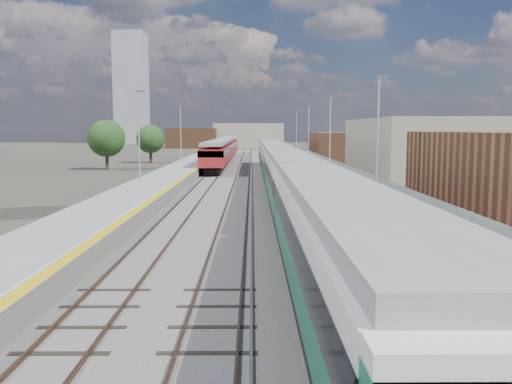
{
  "coord_description": "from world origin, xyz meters",
  "views": [
    {
      "loc": [
        -0.92,
        -10.52,
        5.35
      ],
      "look_at": [
        -0.73,
        16.59,
        2.2
      ],
      "focal_mm": 38.0,
      "sensor_mm": 36.0,
      "label": 1
    }
  ],
  "objects": [
    {
      "name": "ground",
      "position": [
        0.0,
        50.0,
        0.0
      ],
      "size": [
        320.0,
        320.0,
        0.0
      ],
      "primitive_type": "plane",
      "color": "#47443A",
      "rests_on": "ground"
    },
    {
      "name": "ballast_bed",
      "position": [
        -2.25,
        52.5,
        0.03
      ],
      "size": [
        10.5,
        155.0,
        0.06
      ],
      "primitive_type": "cube",
      "color": "#565451",
      "rests_on": "ground"
    },
    {
      "name": "tracks",
      "position": [
        -1.65,
        54.18,
        0.11
      ],
      "size": [
        8.96,
        160.0,
        0.17
      ],
      "color": "#4C3323",
      "rests_on": "ground"
    },
    {
      "name": "platform_right",
      "position": [
        5.28,
        52.49,
        0.54
      ],
      "size": [
        4.7,
        155.0,
        8.52
      ],
      "color": "slate",
      "rests_on": "ground"
    },
    {
      "name": "platform_left",
      "position": [
        -9.05,
        52.49,
        0.52
      ],
      "size": [
        4.3,
        155.0,
        8.52
      ],
      "color": "slate",
      "rests_on": "ground"
    },
    {
      "name": "buildings",
      "position": [
        -18.12,
        138.6,
        10.7
      ],
      "size": [
        72.0,
        185.5,
        40.0
      ],
      "color": "brown",
      "rests_on": "ground"
    },
    {
      "name": "green_train",
      "position": [
        1.5,
        33.86,
        2.23
      ],
      "size": [
        2.87,
        79.9,
        3.16
      ],
      "color": "black",
      "rests_on": "ground"
    },
    {
      "name": "red_train",
      "position": [
        -5.5,
        78.62,
        2.18
      ],
      "size": [
        2.92,
        59.27,
        3.69
      ],
      "color": "black",
      "rests_on": "ground"
    },
    {
      "name": "tree_b",
      "position": [
        -20.02,
        60.72,
        4.14
      ],
      "size": [
        4.86,
        4.86,
        6.59
      ],
      "color": "#382619",
      "rests_on": "ground"
    },
    {
      "name": "tree_c",
      "position": [
        -17.02,
        75.42,
        3.79
      ],
      "size": [
        4.44,
        4.44,
        6.02
      ],
      "color": "#382619",
      "rests_on": "ground"
    },
    {
      "name": "tree_d",
      "position": [
        22.74,
        69.28,
        3.5
      ],
      "size": [
        4.11,
        4.11,
        5.57
      ],
      "color": "#382619",
      "rests_on": "ground"
    }
  ]
}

